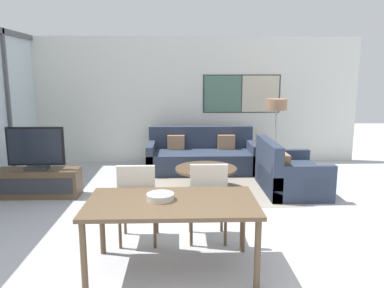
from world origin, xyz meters
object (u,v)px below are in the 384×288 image
Objects in this scene: dining_chair_centre at (208,198)px; dining_chair_left at (138,200)px; floor_lamp at (277,109)px; television at (36,149)px; sofa_main at (201,157)px; fruit_bowl at (160,196)px; sofa_side at (287,175)px; coffee_table at (206,173)px; dining_table at (172,208)px; tv_console at (38,183)px.

dining_chair_left is at bearing -177.66° from dining_chair_centre.
television is at bearing -161.22° from floor_lamp.
fruit_bowl is at bearing -99.07° from sofa_main.
sofa_main is 3.58m from dining_chair_left.
sofa_main and sofa_side have the same top height.
coffee_table is 0.63× the size of dining_table.
dining_chair_left reaches higher than fruit_bowl.
sofa_side is 1.39× the size of dining_chair_centre.
floor_lamp is at bearing 63.45° from dining_chair_centre.
dining_chair_left is (-0.41, 0.63, -0.13)m from dining_table.
dining_chair_centre reaches higher than tv_console.
television reaches higher than tv_console.
dining_table is at bearing -57.08° from dining_chair_left.
dining_chair_centre is at bearing 58.41° from dining_table.
dining_chair_left is at bearing -114.53° from coffee_table.
dining_table is 1.72× the size of dining_chair_left.
sofa_main is 1.38m from coffee_table.
dining_chair_centre is (-0.12, -3.41, 0.27)m from sofa_main.
dining_chair_centre is (2.66, -1.78, 0.32)m from tv_console.
sofa_side is (4.16, 0.16, 0.05)m from tv_console.
dining_table is 0.77m from dining_chair_left.
dining_table is (-0.53, -4.07, 0.40)m from sofa_main.
floor_lamp reaches higher than coffee_table.
sofa_main is 4.13m from dining_table.
coffee_table is 2.78m from fruit_bowl.
floor_lamp is (2.44, 3.27, 0.76)m from dining_chair_left.
television is 0.67× the size of sofa_side.
fruit_bowl is (0.30, -0.60, 0.24)m from dining_chair_left.
sofa_side reaches higher than tv_console.
fruit_bowl reaches higher than dining_table.
sofa_side reaches higher than dining_table.
coffee_table is (2.78, 0.25, 0.07)m from tv_console.
floor_lamp reaches higher than dining_chair_centre.
floor_lamp is at bearing 38.93° from coffee_table.
television reaches higher than fruit_bowl.
television is at bearing -149.71° from sofa_main.
coffee_table is at bearing 5.05° from tv_console.
fruit_bowl is at bearing 161.87° from dining_table.
coffee_table is 0.71× the size of floor_lamp.
sofa_side is at bearing 2.22° from television.
dining_table is 1.72× the size of dining_chair_centre.
sofa_main is (2.78, 1.62, -0.52)m from television.
sofa_side reaches higher than fruit_bowl.
sofa_main is 2.25× the size of dining_chair_centre.
sofa_side is at bearing 53.75° from dining_table.
sofa_side is at bearing -46.54° from sofa_main.
television reaches higher than dining_chair_centre.
floor_lamp is (4.28, 1.45, 0.51)m from television.
television is 0.93× the size of dining_chair_left.
floor_lamp is at bearing 61.02° from fruit_bowl.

